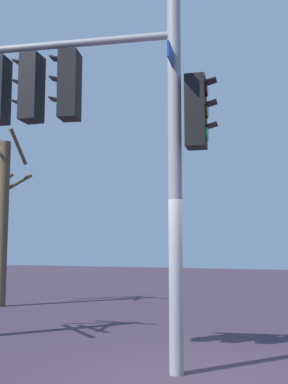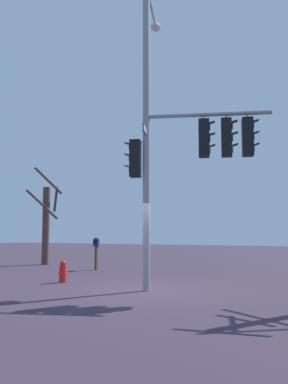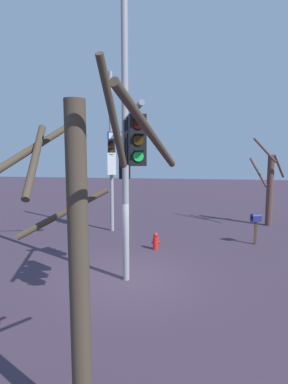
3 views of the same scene
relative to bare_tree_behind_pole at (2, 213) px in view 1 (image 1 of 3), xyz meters
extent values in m
plane|color=#3B2E3E|center=(5.14, 8.60, -2.97)|extent=(80.00, 80.00, 0.00)
cylinder|color=gray|center=(5.11, 8.48, 1.82)|extent=(0.21, 0.21, 9.58)
cylinder|color=gray|center=(5.63, 6.76, 2.10)|extent=(1.17, 3.48, 0.12)
cube|color=black|center=(5.60, 6.87, 1.40)|extent=(0.44, 0.40, 1.10)
cylinder|color=#2F0403|center=(5.65, 6.71, 1.74)|extent=(0.22, 0.10, 0.22)
cube|color=black|center=(5.68, 6.64, 1.86)|extent=(0.25, 0.22, 0.06)
cylinder|color=#352504|center=(5.65, 6.71, 1.40)|extent=(0.22, 0.10, 0.22)
cube|color=black|center=(5.68, 6.64, 1.52)|extent=(0.25, 0.22, 0.06)
cylinder|color=#19D147|center=(5.65, 6.71, 1.06)|extent=(0.22, 0.10, 0.22)
cube|color=black|center=(5.68, 6.64, 1.18)|extent=(0.25, 0.22, 0.06)
cylinder|color=gray|center=(5.60, 6.87, 2.02)|extent=(0.04, 0.04, 0.15)
cube|color=black|center=(5.79, 6.25, 1.40)|extent=(0.42, 0.37, 1.10)
cylinder|color=#2F0403|center=(5.83, 6.09, 1.74)|extent=(0.22, 0.08, 0.22)
cube|color=black|center=(5.84, 6.02, 1.86)|extent=(0.24, 0.20, 0.06)
cylinder|color=#352504|center=(5.83, 6.09, 1.40)|extent=(0.22, 0.08, 0.22)
cube|color=black|center=(5.84, 6.02, 1.52)|extent=(0.24, 0.20, 0.06)
cylinder|color=#19D147|center=(5.83, 6.09, 1.06)|extent=(0.22, 0.08, 0.22)
cube|color=black|center=(5.84, 6.02, 1.18)|extent=(0.24, 0.20, 0.06)
cylinder|color=gray|center=(5.79, 6.25, 2.02)|extent=(0.04, 0.04, 0.15)
cylinder|color=gray|center=(5.96, 5.69, 2.02)|extent=(0.04, 0.04, 0.15)
cube|color=black|center=(5.01, 8.79, 0.85)|extent=(0.42, 0.38, 1.10)
cylinder|color=#2F0403|center=(4.97, 8.95, 1.19)|extent=(0.22, 0.08, 0.22)
cube|color=black|center=(4.95, 9.02, 1.31)|extent=(0.24, 0.21, 0.06)
cylinder|color=#352504|center=(4.97, 8.95, 0.85)|extent=(0.22, 0.08, 0.22)
cube|color=black|center=(4.95, 9.02, 0.97)|extent=(0.24, 0.21, 0.06)
cylinder|color=#19D147|center=(4.97, 8.95, 0.51)|extent=(0.22, 0.08, 0.22)
cube|color=black|center=(4.95, 9.02, 0.63)|extent=(0.24, 0.21, 0.06)
cube|color=navy|center=(5.11, 8.48, 1.65)|extent=(1.07, 0.32, 0.24)
cube|color=white|center=(5.11, 8.46, 1.65)|extent=(0.97, 0.27, 0.18)
cylinder|color=brown|center=(0.02, 0.06, -0.30)|extent=(0.34, 0.34, 5.34)
cylinder|color=brown|center=(-0.07, 0.53, 2.18)|extent=(1.05, 0.32, 1.07)
cylinder|color=brown|center=(-0.63, -0.51, 0.87)|extent=(1.27, 1.43, 1.22)
camera|label=1|loc=(11.55, 11.38, -1.23)|focal=44.79mm
camera|label=2|loc=(-5.82, 3.43, -1.29)|focal=38.88mm
camera|label=3|loc=(7.12, -1.05, 1.13)|focal=29.21mm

